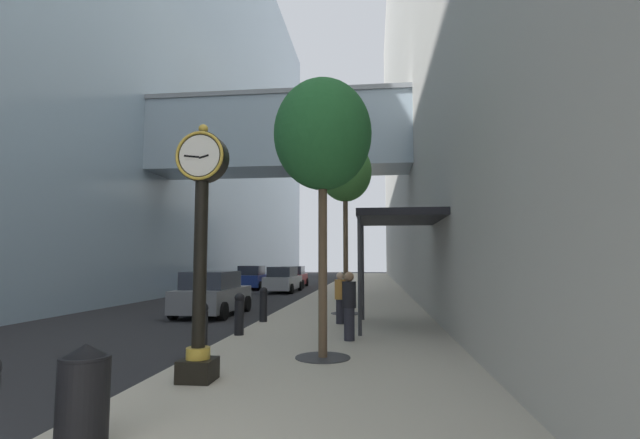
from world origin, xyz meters
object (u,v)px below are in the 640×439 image
Objects in this scene: street_tree_near at (323,136)px; street_tree_mid_near at (345,173)px; car_silver_trailing at (283,280)px; pedestrian_by_clock at (340,297)px; car_red_near at (293,277)px; pedestrian_walking at (349,304)px; bollard_fourth at (239,313)px; car_blue_far at (252,278)px; car_grey_mid at (212,294)px; bollard_fifth at (263,303)px; trash_bin at (83,393)px; street_clock at (201,237)px; bollard_third at (202,327)px.

street_tree_mid_near is at bearing 90.00° from street_tree_near.
street_tree_near is at bearing -76.52° from car_silver_trailing.
street_tree_mid_near is 4.07× the size of pedestrian_by_clock.
pedestrian_walking is at bearing -76.82° from car_red_near.
bollard_fourth is 5.29m from street_tree_near.
car_blue_far reaches higher than car_red_near.
car_grey_mid is 15.87m from car_blue_far.
bollard_fourth is 0.17× the size of street_tree_mid_near.
pedestrian_by_clock is at bearing -4.40° from bollard_fifth.
trash_bin is at bearing -110.22° from pedestrian_walking.
pedestrian_by_clock reaches higher than bollard_fourth.
street_clock is 0.66× the size of street_tree_mid_near.
bollard_fourth is at bearing -63.17° from car_grey_mid.
trash_bin is 0.25× the size of car_grey_mid.
car_silver_trailing reaches higher than car_grey_mid.
car_red_near is (-3.22, 30.84, 0.12)m from trash_bin.
street_clock is at bearing -82.11° from car_silver_trailing.
pedestrian_by_clock is 0.39× the size of car_blue_far.
car_blue_far is (-8.19, 21.26, -0.20)m from pedestrian_walking.
bollard_third is at bearing -83.23° from car_silver_trailing.
car_grey_mid reaches higher than bollard_third.
pedestrian_walking is 1.05× the size of pedestrian_by_clock.
bollard_fourth is 23.88m from car_red_near.
street_clock is 0.90× the size of car_silver_trailing.
bollard_fourth is at bearing 170.58° from pedestrian_walking.
pedestrian_walking is at bearing -85.71° from street_tree_mid_near.
bollard_fifth is 0.23× the size of car_red_near.
car_red_near is 3.88m from car_blue_far.
pedestrian_by_clock reaches higher than car_blue_far.
street_clock reaches higher than trash_bin.
bollard_third and bollard_fourth have the same top height.
car_blue_far is at bearing -130.60° from car_red_near.
bollard_fourth is (-0.67, 4.50, -1.74)m from street_clock.
car_silver_trailing is at bearing -43.69° from car_blue_far.
pedestrian_walking reaches higher than car_grey_mid.
car_red_near is at bearing 93.13° from car_silver_trailing.
bollard_fourth is 7.13m from trash_bin.
bollard_fourth is 0.27× the size of car_blue_far.
bollard_fifth is 3.62m from car_grey_mid.
car_blue_far is at bearing 111.07° from pedestrian_walking.
car_blue_far is at bearing 112.93° from pedestrian_by_clock.
car_blue_far is (-7.77, 15.66, -4.52)m from street_tree_mid_near.
street_tree_mid_near is 7.09m from pedestrian_walking.
bollard_fifth is 1.04× the size of trash_bin.
bollard_third is 0.17× the size of street_tree_mid_near.
car_red_near reaches higher than bollard_fourth.
street_tree_near is (2.48, 0.10, 3.93)m from bollard_third.
car_grey_mid is (-3.05, 12.26, 0.13)m from trash_bin.
street_clock is 0.74× the size of street_tree_near.
bollard_fourth is at bearing -135.28° from pedestrian_by_clock.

